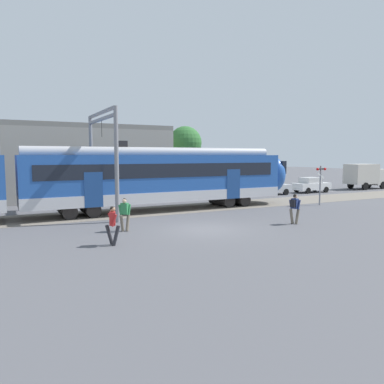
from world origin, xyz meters
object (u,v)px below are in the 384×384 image
at_px(pedestrian_navy, 294,206).
at_px(box_truck, 366,175).
at_px(pedestrian_green, 125,212).
at_px(crossing_signal, 321,179).
at_px(commuter_train, 26,182).
at_px(parked_car_white, 311,185).
at_px(parked_car_silver, 270,187).
at_px(pedestrian_red, 113,223).

xyz_separation_m(pedestrian_navy, box_truck, (22.41, 12.91, 0.58)).
distance_m(pedestrian_green, crossing_signal, 16.46).
bearing_deg(commuter_train, parked_car_white, 9.47).
bearing_deg(parked_car_silver, crossing_signal, -100.54).
bearing_deg(commuter_train, parked_car_silver, 11.79).
relative_size(parked_car_silver, crossing_signal, 1.34).
relative_size(commuter_train, box_truck, 7.26).
relative_size(pedestrian_navy, crossing_signal, 0.56).
bearing_deg(parked_car_silver, commuter_train, -168.21).
relative_size(commuter_train, parked_car_silver, 9.48).
height_order(commuter_train, box_truck, commuter_train).
distance_m(pedestrian_green, parked_car_silver, 20.45).
distance_m(commuter_train, pedestrian_green, 7.27).
relative_size(pedestrian_navy, parked_car_silver, 0.42).
xyz_separation_m(pedestrian_red, box_truck, (32.65, 13.14, 0.61)).
xyz_separation_m(commuter_train, pedestrian_red, (2.77, -8.47, -1.29)).
distance_m(pedestrian_navy, box_truck, 25.87).
bearing_deg(pedestrian_green, pedestrian_navy, -15.00).
bearing_deg(pedestrian_red, pedestrian_green, 62.75).
distance_m(commuter_train, pedestrian_red, 9.00).
bearing_deg(parked_car_white, box_truck, 1.16).
bearing_deg(pedestrian_green, parked_car_white, 24.35).
height_order(pedestrian_green, pedestrian_navy, same).
height_order(pedestrian_green, box_truck, box_truck).
distance_m(parked_car_white, crossing_signal, 10.21).
xyz_separation_m(parked_car_silver, box_truck, (13.70, 0.14, 0.79)).
relative_size(pedestrian_green, pedestrian_navy, 1.00).
bearing_deg(pedestrian_navy, pedestrian_green, 165.00).
bearing_deg(commuter_train, pedestrian_navy, -32.36).
relative_size(pedestrian_green, crossing_signal, 0.56).
distance_m(pedestrian_green, pedestrian_navy, 9.21).
height_order(commuter_train, pedestrian_navy, commuter_train).
bearing_deg(parked_car_silver, pedestrian_green, -149.46).
bearing_deg(parked_car_white, pedestrian_green, -155.65).
bearing_deg(pedestrian_red, box_truck, 21.92).
relative_size(commuter_train, pedestrian_green, 22.83).
bearing_deg(crossing_signal, box_truck, 27.21).
relative_size(commuter_train, pedestrian_navy, 22.83).
xyz_separation_m(commuter_train, parked_car_white, (27.01, 4.50, -1.47)).
distance_m(pedestrian_navy, parked_car_silver, 15.47).
xyz_separation_m(pedestrian_red, parked_car_white, (24.24, 12.97, -0.18)).
bearing_deg(parked_car_silver, pedestrian_navy, -124.31).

